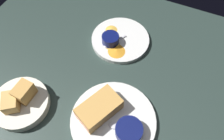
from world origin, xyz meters
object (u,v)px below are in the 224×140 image
at_px(spoon_by_gravy_ramekin, 110,43).
at_px(plate_chips_companion, 121,40).
at_px(bread_basket_rear, 21,102).
at_px(ramekin_dark_sauce, 129,130).
at_px(plate_sandwich_main, 113,121).
at_px(ramekin_light_gravy, 110,39).
at_px(sandwich_half_near, 99,109).
at_px(spoon_by_dark_ramekin, 110,124).

bearing_deg(spoon_by_gravy_ramekin, plate_chips_companion, -29.85).
height_order(spoon_by_gravy_ramekin, bread_basket_rear, bread_basket_rear).
height_order(ramekin_dark_sauce, spoon_by_gravy_ramekin, ramekin_dark_sauce).
height_order(ramekin_dark_sauce, plate_chips_companion, ramekin_dark_sauce).
relative_size(plate_sandwich_main, ramekin_light_gravy, 4.11).
bearing_deg(ramekin_dark_sauce, sandwich_half_near, 78.16).
xyz_separation_m(ramekin_dark_sauce, ramekin_light_gravy, (0.29, 0.19, 0.00)).
relative_size(plate_sandwich_main, spoon_by_dark_ramekin, 2.63).
xyz_separation_m(ramekin_dark_sauce, spoon_by_dark_ramekin, (-0.00, 0.06, -0.01)).
xyz_separation_m(sandwich_half_near, plate_chips_companion, (0.30, 0.06, -0.03)).
height_order(spoon_by_dark_ramekin, bread_basket_rear, bread_basket_rear).
relative_size(ramekin_light_gravy, spoon_by_gravy_ramekin, 0.68).
bearing_deg(plate_sandwich_main, plate_chips_companion, 19.18).
xyz_separation_m(plate_sandwich_main, ramekin_light_gravy, (0.27, 0.13, 0.03)).
bearing_deg(sandwich_half_near, plate_sandwich_main, -96.96).
bearing_deg(sandwich_half_near, ramekin_dark_sauce, -101.84).
relative_size(plate_sandwich_main, plate_chips_companion, 1.18).
distance_m(sandwich_half_near, bread_basket_rear, 0.25).
distance_m(plate_sandwich_main, spoon_by_dark_ramekin, 0.02).
xyz_separation_m(ramekin_light_gravy, bread_basket_rear, (-0.34, 0.15, -0.01)).
xyz_separation_m(ramekin_dark_sauce, spoon_by_gravy_ramekin, (0.28, 0.18, -0.01)).
bearing_deg(plate_chips_companion, plate_sandwich_main, -160.82).
height_order(plate_sandwich_main, sandwich_half_near, sandwich_half_near).
bearing_deg(ramekin_light_gravy, spoon_by_gravy_ramekin, -154.59).
xyz_separation_m(plate_chips_companion, spoon_by_gravy_ramekin, (-0.04, 0.02, 0.01)).
bearing_deg(bread_basket_rear, spoon_by_gravy_ramekin, -25.36).
height_order(sandwich_half_near, plate_chips_companion, sandwich_half_near).
relative_size(plate_sandwich_main, bread_basket_rear, 1.47).
bearing_deg(sandwich_half_near, ramekin_light_gravy, 17.60).
bearing_deg(plate_chips_companion, bread_basket_rear, 154.13).
relative_size(sandwich_half_near, ramekin_dark_sauce, 1.89).
distance_m(plate_sandwich_main, plate_chips_companion, 0.32).
height_order(sandwich_half_near, bread_basket_rear, bread_basket_rear).
bearing_deg(ramekin_light_gravy, plate_sandwich_main, -153.82).
xyz_separation_m(sandwich_half_near, bread_basket_rear, (-0.08, 0.24, -0.02)).
height_order(plate_sandwich_main, bread_basket_rear, bread_basket_rear).
height_order(ramekin_dark_sauce, spoon_by_dark_ramekin, ramekin_dark_sauce).
relative_size(sandwich_half_near, bread_basket_rear, 0.85).
relative_size(ramekin_dark_sauce, ramekin_light_gravy, 1.25).
relative_size(sandwich_half_near, plate_chips_companion, 0.68).
relative_size(ramekin_dark_sauce, plate_chips_companion, 0.36).
height_order(ramekin_dark_sauce, bread_basket_rear, bread_basket_rear).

